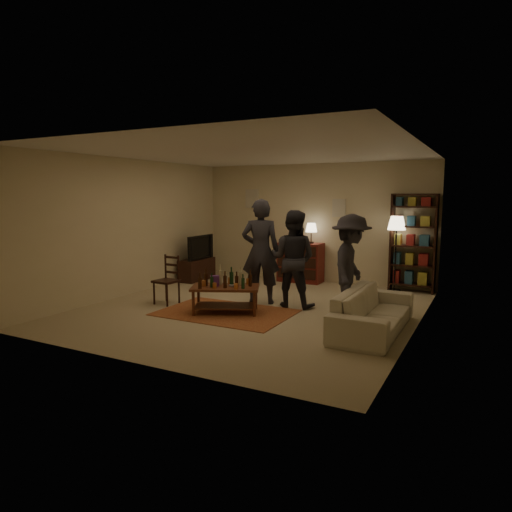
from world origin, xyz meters
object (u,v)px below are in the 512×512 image
Objects in this scene: bookshelf at (413,242)px; person_by_sofa at (351,267)px; dresser at (301,261)px; person_right at (293,259)px; person_left at (261,252)px; coffee_table at (225,289)px; dining_chair at (168,278)px; floor_lamp at (397,228)px; tv_stand at (197,264)px; sofa at (373,311)px.

person_by_sofa is at bearing -101.64° from bookshelf.
dresser is at bearing 30.60° from person_by_sofa.
bookshelf is 2.88m from person_right.
person_left reaches higher than dresser.
coffee_table is 0.64× the size of bookshelf.
dining_chair is 4.98m from bookshelf.
person_right is (2.13, 0.83, 0.39)m from dining_chair.
floor_lamp is (2.20, 3.15, 0.91)m from coffee_table.
person_left reaches higher than floor_lamp.
person_by_sofa is at bearing -95.20° from floor_lamp.
person_left reaches higher than coffee_table.
bookshelf is 3.30m from person_left.
dresser is 0.87× the size of floor_lamp.
tv_stand is 3.33m from person_right.
person_right is at bearing 25.61° from dining_chair.
coffee_table is 0.82× the size of floor_lamp.
floor_lamp is 0.75× the size of sofa.
tv_stand is 0.68× the size of floor_lamp.
bookshelf is at bearing 44.07° from dining_chair.
person_right is (-1.63, 0.85, 0.56)m from sofa.
tv_stand reaches higher than coffee_table.
dresser is 0.67× the size of bookshelf.
bookshelf is at bearing 11.80° from tv_stand.
dining_chair is 0.58× the size of floor_lamp.
tv_stand is 0.63× the size of person_by_sofa.
person_left is (0.20, 0.92, 0.55)m from coffee_table.
bookshelf is 0.97× the size of sofa.
bookshelf is 3.26m from sofa.
bookshelf is at bearing -129.17° from person_right.
person_right reaches higher than coffee_table.
coffee_table is 1.34m from person_right.
dining_chair is at bearing -140.34° from bookshelf.
person_right is at bearing -121.77° from floor_lamp.
person_by_sofa is at bearing 161.02° from person_right.
sofa is at bearing 140.08° from person_left.
person_left is (1.50, 0.80, 0.49)m from dining_chair.
person_left reaches higher than tv_stand.
tv_stand is at bearing -169.00° from floor_lamp.
coffee_table is 2.11m from person_by_sofa.
dining_chair is 0.53× the size of person_right.
tv_stand is 2.43m from dresser.
person_right reaches higher than floor_lamp.
dining_chair is 0.44× the size of sofa.
bookshelf reaches higher than person_right.
sofa is at bearing -52.46° from dresser.
dining_chair is at bearing -113.92° from dresser.
person_right is 1.18m from person_by_sofa.
person_by_sofa is at bearing 17.85° from coffee_table.
person_right is 1.02× the size of person_by_sofa.
dining_chair is 3.77m from sofa.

